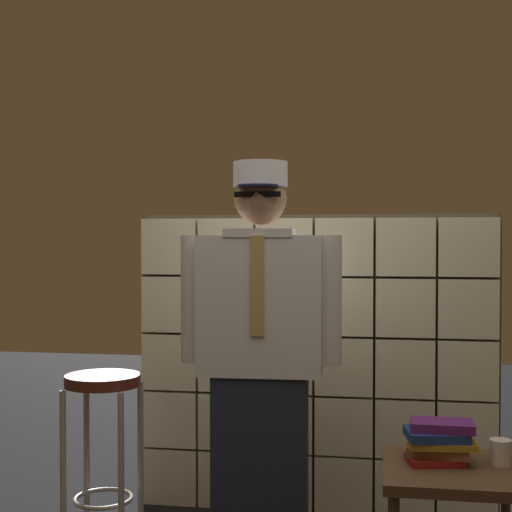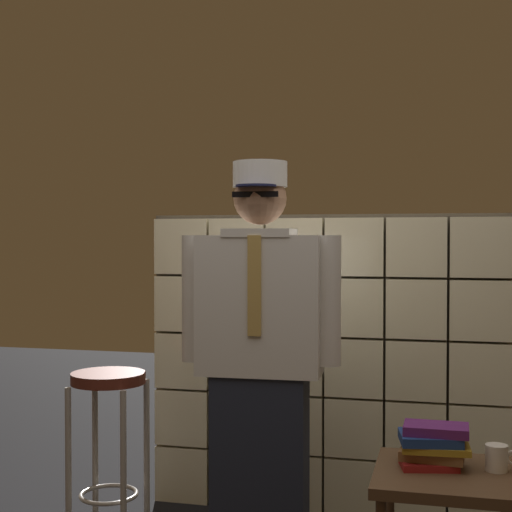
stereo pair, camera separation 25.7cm
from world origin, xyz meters
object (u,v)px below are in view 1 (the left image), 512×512
side_table (454,488)px  coffee_mug (502,452)px  bar_stool (103,420)px  standing_person (260,357)px  book_stack (439,441)px

side_table → coffee_mug: bearing=15.3°
bar_stool → coffee_mug: bar_stool is taller
standing_person → book_stack: 0.82m
side_table → bar_stool: bearing=166.3°
side_table → book_stack: bearing=144.9°
side_table → book_stack: size_ratio=2.14×
standing_person → bar_stool: size_ratio=2.17×
side_table → book_stack: 0.17m
side_table → coffee_mug: size_ratio=4.56×
bar_stool → coffee_mug: size_ratio=6.38×
coffee_mug → side_table: bearing=-164.7°
bar_stool → side_table: (1.50, -0.37, -0.10)m
standing_person → side_table: bearing=-24.7°
coffee_mug → book_stack: bearing=-177.3°
bar_stool → book_stack: bearing=-12.8°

